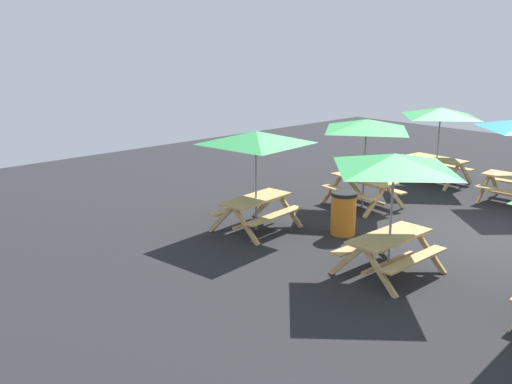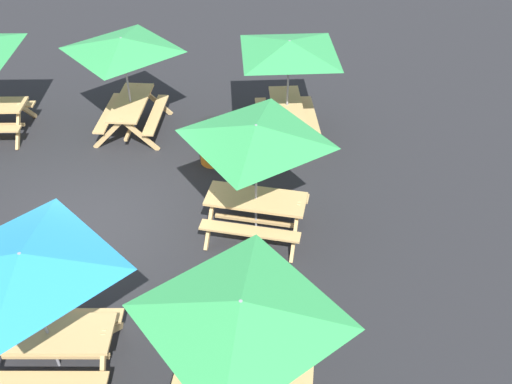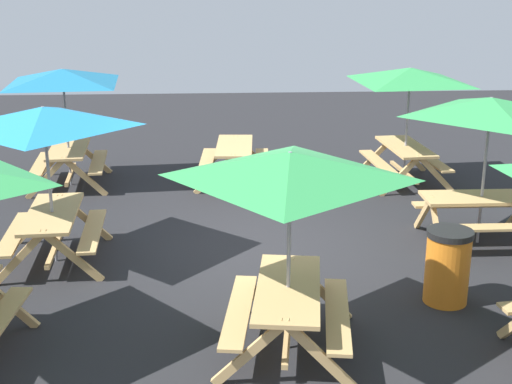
{
  "view_description": "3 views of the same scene",
  "coord_description": "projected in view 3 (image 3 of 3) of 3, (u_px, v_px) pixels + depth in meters",
  "views": [
    {
      "loc": [
        -5.64,
        12.02,
        4.27
      ],
      "look_at": [
        3.55,
        3.5,
        0.9
      ],
      "focal_mm": 40.0,
      "sensor_mm": 36.0,
      "label": 1
    },
    {
      "loc": [
        3.54,
        -7.84,
        7.21
      ],
      "look_at": [
        3.05,
        0.12,
        0.9
      ],
      "focal_mm": 40.0,
      "sensor_mm": 36.0,
      "label": 2
    },
    {
      "loc": [
        10.2,
        -0.67,
        4.13
      ],
      "look_at": [
        -0.01,
        -0.06,
        0.9
      ],
      "focal_mm": 50.0,
      "sensor_mm": 36.0,
      "label": 3
    }
  ],
  "objects": [
    {
      "name": "trash_bin_orange",
      "position": [
        447.0,
        266.0,
        9.08
      ],
      "size": [
        0.59,
        0.59,
        0.98
      ],
      "color": "orange",
      "rests_on": "ground"
    },
    {
      "name": "picnic_table_2",
      "position": [
        290.0,
        181.0,
        7.49
      ],
      "size": [
        2.26,
        2.26,
        2.34
      ],
      "rotation": [
        0.0,
        0.0,
        -0.14
      ],
      "color": "tan",
      "rests_on": "ground"
    },
    {
      "name": "picnic_table_4",
      "position": [
        44.0,
        129.0,
        9.9
      ],
      "size": [
        2.11,
        2.11,
        2.34
      ],
      "rotation": [
        0.0,
        0.0,
        0.06
      ],
      "color": "tan",
      "rests_on": "ground"
    },
    {
      "name": "picnic_table_5",
      "position": [
        234.0,
        155.0,
        14.2
      ],
      "size": [
        1.88,
        1.63,
        0.81
      ],
      "rotation": [
        0.0,
        0.0,
        -0.06
      ],
      "color": "tan",
      "rests_on": "ground"
    },
    {
      "name": "picnic_table_1",
      "position": [
        63.0,
        85.0,
        13.56
      ],
      "size": [
        2.82,
        2.82,
        2.34
      ],
      "rotation": [
        0.0,
        0.0,
        0.08
      ],
      "color": "tan",
      "rests_on": "ground"
    },
    {
      "name": "picnic_table_7",
      "position": [
        410.0,
        84.0,
        13.72
      ],
      "size": [
        2.82,
        2.82,
        2.34
      ],
      "rotation": [
        0.0,
        0.0,
        0.08
      ],
      "color": "tan",
      "rests_on": "ground"
    },
    {
      "name": "ground_plane",
      "position": [
        260.0,
        248.0,
        10.99
      ],
      "size": [
        28.44,
        28.44,
        0.0
      ],
      "primitive_type": "plane",
      "color": "#232326",
      "rests_on": "ground"
    },
    {
      "name": "picnic_table_6",
      "position": [
        490.0,
        118.0,
        10.61
      ],
      "size": [
        2.02,
        2.02,
        2.34
      ],
      "rotation": [
        0.0,
        0.0,
        1.56
      ],
      "color": "tan",
      "rests_on": "ground"
    }
  ]
}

